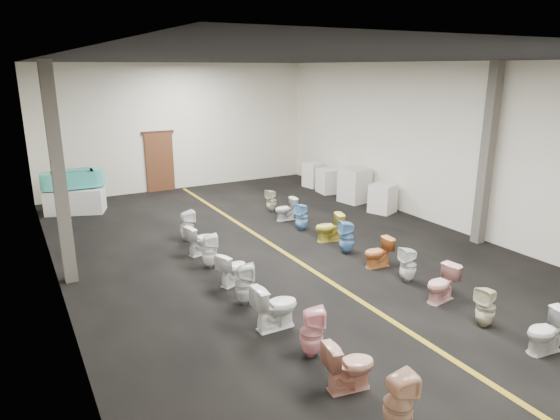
# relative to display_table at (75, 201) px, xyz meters

# --- Properties ---
(floor) EXTENTS (16.00, 16.00, 0.00)m
(floor) POSITION_rel_display_table_xyz_m (3.92, -6.42, -0.37)
(floor) COLOR black
(floor) RESTS_ON ground
(ceiling) EXTENTS (16.00, 16.00, 0.00)m
(ceiling) POSITION_rel_display_table_xyz_m (3.92, -6.42, 4.13)
(ceiling) COLOR black
(ceiling) RESTS_ON ground
(wall_back) EXTENTS (10.00, 0.00, 10.00)m
(wall_back) POSITION_rel_display_table_xyz_m (3.92, 1.58, 1.88)
(wall_back) COLOR beige
(wall_back) RESTS_ON ground
(wall_left) EXTENTS (0.00, 16.00, 16.00)m
(wall_left) POSITION_rel_display_table_xyz_m (-1.08, -6.42, 1.88)
(wall_left) COLOR beige
(wall_left) RESTS_ON ground
(wall_right) EXTENTS (0.00, 16.00, 16.00)m
(wall_right) POSITION_rel_display_table_xyz_m (8.92, -6.42, 1.88)
(wall_right) COLOR beige
(wall_right) RESTS_ON ground
(aisle_stripe) EXTENTS (0.12, 15.60, 0.01)m
(aisle_stripe) POSITION_rel_display_table_xyz_m (3.92, -6.42, -0.37)
(aisle_stripe) COLOR olive
(aisle_stripe) RESTS_ON floor
(back_door) EXTENTS (1.00, 0.10, 2.10)m
(back_door) POSITION_rel_display_table_xyz_m (3.12, 1.52, 0.68)
(back_door) COLOR #562D19
(back_door) RESTS_ON floor
(door_frame) EXTENTS (1.15, 0.08, 0.10)m
(door_frame) POSITION_rel_display_table_xyz_m (3.12, 1.53, 1.75)
(door_frame) COLOR #331C11
(door_frame) RESTS_ON back_door
(column_left) EXTENTS (0.25, 0.25, 4.50)m
(column_left) POSITION_rel_display_table_xyz_m (-0.83, -5.42, 1.88)
(column_left) COLOR #59544C
(column_left) RESTS_ON floor
(column_right) EXTENTS (0.25, 0.25, 4.50)m
(column_right) POSITION_rel_display_table_xyz_m (8.67, -7.92, 1.88)
(column_right) COLOR #59544C
(column_right) RESTS_ON floor
(display_table) EXTENTS (1.87, 1.36, 0.75)m
(display_table) POSITION_rel_display_table_xyz_m (0.00, 0.00, 0.00)
(display_table) COLOR silver
(display_table) RESTS_ON floor
(bathtub) EXTENTS (1.86, 0.71, 0.55)m
(bathtub) POSITION_rel_display_table_xyz_m (0.00, 0.00, 0.70)
(bathtub) COLOR #3FB6A9
(bathtub) RESTS_ON display_table
(appliance_crate_a) EXTENTS (0.89, 0.89, 0.88)m
(appliance_crate_a) POSITION_rel_display_table_xyz_m (8.32, -4.60, 0.07)
(appliance_crate_a) COLOR silver
(appliance_crate_a) RESTS_ON floor
(appliance_crate_b) EXTENTS (0.95, 0.95, 1.13)m
(appliance_crate_b) POSITION_rel_display_table_xyz_m (8.32, -3.16, 0.19)
(appliance_crate_b) COLOR silver
(appliance_crate_b) RESTS_ON floor
(appliance_crate_c) EXTENTS (0.82, 0.82, 0.84)m
(appliance_crate_c) POSITION_rel_display_table_xyz_m (8.32, -1.70, 0.05)
(appliance_crate_c) COLOR white
(appliance_crate_c) RESTS_ON floor
(appliance_crate_d) EXTENTS (0.74, 0.74, 0.91)m
(appliance_crate_d) POSITION_rel_display_table_xyz_m (8.32, -0.66, 0.08)
(appliance_crate_d) COLOR white
(appliance_crate_d) RESTS_ON floor
(toilet_left_1) EXTENTS (0.42, 0.42, 0.82)m
(toilet_left_1) POSITION_rel_display_table_xyz_m (2.09, -12.25, 0.03)
(toilet_left_1) COLOR #DCA785
(toilet_left_1) RESTS_ON floor
(toilet_left_2) EXTENTS (0.78, 0.52, 0.74)m
(toilet_left_2) POSITION_rel_display_table_xyz_m (2.08, -11.26, -0.00)
(toilet_left_2) COLOR tan
(toilet_left_2) RESTS_ON floor
(toilet_left_3) EXTENTS (0.49, 0.48, 0.81)m
(toilet_left_3) POSITION_rel_display_table_xyz_m (2.08, -10.30, 0.03)
(toilet_left_3) COLOR #F9B0B5
(toilet_left_3) RESTS_ON floor
(toilet_left_4) EXTENTS (0.81, 0.47, 0.82)m
(toilet_left_4) POSITION_rel_display_table_xyz_m (2.00, -9.26, 0.03)
(toilet_left_4) COLOR white
(toilet_left_4) RESTS_ON floor
(toilet_left_5) EXTENTS (0.46, 0.46, 0.80)m
(toilet_left_5) POSITION_rel_display_table_xyz_m (1.93, -8.17, 0.02)
(toilet_left_5) COLOR silver
(toilet_left_5) RESTS_ON floor
(toilet_left_6) EXTENTS (0.78, 0.62, 0.70)m
(toilet_left_6) POSITION_rel_display_table_xyz_m (2.09, -7.23, -0.03)
(toilet_left_6) COLOR white
(toilet_left_6) RESTS_ON floor
(toilet_left_7) EXTENTS (0.43, 0.42, 0.77)m
(toilet_left_7) POSITION_rel_display_table_xyz_m (2.01, -6.15, 0.01)
(toilet_left_7) COLOR white
(toilet_left_7) RESTS_ON floor
(toilet_left_8) EXTENTS (0.79, 0.56, 0.73)m
(toilet_left_8) POSITION_rel_display_table_xyz_m (2.13, -5.27, -0.01)
(toilet_left_8) COLOR white
(toilet_left_8) RESTS_ON floor
(toilet_left_9) EXTENTS (0.37, 0.36, 0.81)m
(toilet_left_9) POSITION_rel_display_table_xyz_m (2.15, -4.21, 0.03)
(toilet_left_9) COLOR white
(toilet_left_9) RESTS_ON floor
(toilet_right_1) EXTENTS (0.75, 0.48, 0.72)m
(toilet_right_1) POSITION_rel_display_table_xyz_m (5.37, -12.01, -0.02)
(toilet_right_1) COLOR silver
(toilet_right_1) RESTS_ON floor
(toilet_right_2) EXTENTS (0.38, 0.37, 0.74)m
(toilet_right_2) POSITION_rel_display_table_xyz_m (5.20, -10.98, -0.01)
(toilet_right_2) COLOR beige
(toilet_right_2) RESTS_ON floor
(toilet_right_3) EXTENTS (0.75, 0.49, 0.71)m
(toilet_right_3) POSITION_rel_display_table_xyz_m (5.28, -9.91, -0.02)
(toilet_right_3) COLOR #E4A69F
(toilet_right_3) RESTS_ON floor
(toilet_right_4) EXTENTS (0.40, 0.39, 0.76)m
(toilet_right_4) POSITION_rel_display_table_xyz_m (5.35, -8.92, 0.01)
(toilet_right_4) COLOR white
(toilet_right_4) RESTS_ON floor
(toilet_right_5) EXTENTS (0.69, 0.43, 0.68)m
(toilet_right_5) POSITION_rel_display_table_xyz_m (5.33, -7.98, -0.04)
(toilet_right_5) COLOR #CD7637
(toilet_right_5) RESTS_ON floor
(toilet_right_6) EXTENTS (0.46, 0.46, 0.82)m
(toilet_right_6) POSITION_rel_display_table_xyz_m (5.23, -6.94, 0.03)
(toilet_right_6) COLOR #6297CD
(toilet_right_6) RESTS_ON floor
(toilet_right_7) EXTENTS (0.80, 0.57, 0.74)m
(toilet_right_7) POSITION_rel_display_table_xyz_m (5.35, -6.01, -0.01)
(toilet_right_7) COLOR gold
(toilet_right_7) RESTS_ON floor
(toilet_right_8) EXTENTS (0.43, 0.43, 0.77)m
(toilet_right_8) POSITION_rel_display_table_xyz_m (5.20, -4.90, 0.01)
(toilet_right_8) COLOR #7AB1E5
(toilet_right_8) RESTS_ON floor
(toilet_right_9) EXTENTS (0.67, 0.40, 0.67)m
(toilet_right_9) POSITION_rel_display_table_xyz_m (5.29, -3.86, -0.04)
(toilet_right_9) COLOR silver
(toilet_right_9) RESTS_ON floor
(toilet_right_10) EXTENTS (0.34, 0.33, 0.70)m
(toilet_right_10) POSITION_rel_display_table_xyz_m (5.35, -2.85, -0.03)
(toilet_right_10) COLOR beige
(toilet_right_10) RESTS_ON floor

